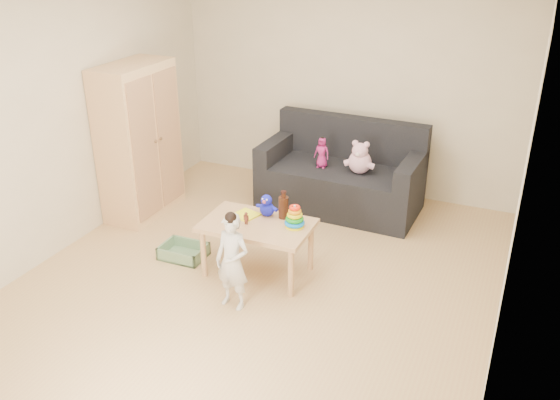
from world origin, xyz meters
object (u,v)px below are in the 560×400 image
at_px(sofa, 340,187).
at_px(play_table, 258,248).
at_px(wardrobe, 139,141).
at_px(toddler, 232,263).

bearing_deg(sofa, play_table, -96.67).
height_order(wardrobe, play_table, wardrobe).
bearing_deg(play_table, sofa, 81.81).
bearing_deg(play_table, wardrobe, 158.79).
relative_size(wardrobe, toddler, 2.00).
distance_m(sofa, play_table, 1.63).
bearing_deg(toddler, sofa, 91.18).
relative_size(wardrobe, sofa, 0.95).
bearing_deg(play_table, toddler, -85.78).
bearing_deg(wardrobe, toddler, -34.69).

